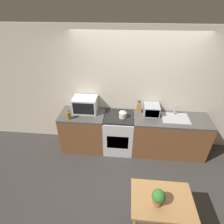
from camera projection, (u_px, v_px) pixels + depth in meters
name	position (u px, v px, depth m)	size (l,w,h in m)	color
ground_plane	(131.00, 168.00, 3.61)	(16.00, 16.00, 0.00)	#33302D
wall_back	(135.00, 92.00, 3.69)	(10.00, 0.06, 2.60)	beige
counter_left_run	(84.00, 130.00, 3.95)	(0.94, 0.62, 0.90)	brown
counter_right_run	(168.00, 135.00, 3.80)	(1.56, 0.62, 0.90)	brown
stove_range	(119.00, 133.00, 3.89)	(0.62, 0.62, 0.90)	silver
kettle	(123.00, 114.00, 3.55)	(0.16, 0.16, 0.20)	beige
microwave	(85.00, 105.00, 3.70)	(0.50, 0.35, 0.33)	silver
bottle	(69.00, 115.00, 3.51)	(0.09, 0.09, 0.23)	olive
knife_block	(139.00, 108.00, 3.70)	(0.10, 0.07, 0.29)	#9E7042
toaster_oven	(151.00, 110.00, 3.64)	(0.32, 0.32, 0.21)	#999BA0
sink_basin	(175.00, 118.00, 3.55)	(0.54, 0.40, 0.24)	#999BA0
dining_table	(161.00, 205.00, 2.32)	(0.80, 0.56, 0.77)	#9E7042
potted_plant	(158.00, 197.00, 2.14)	(0.17, 0.17, 0.23)	#9E5B3D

